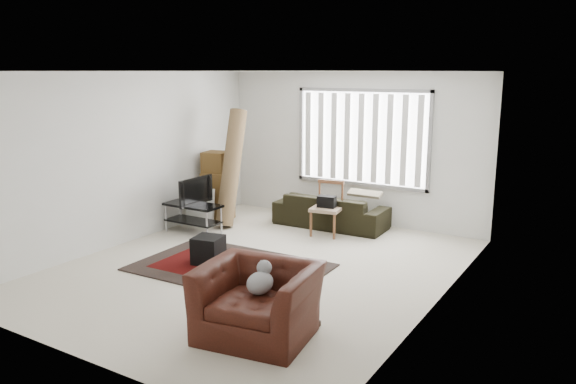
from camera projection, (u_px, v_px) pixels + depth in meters
name	position (u px, v px, depth m)	size (l,w,h in m)	color
room	(280.00, 139.00, 7.91)	(6.00, 6.02, 2.71)	beige
persian_rug	(230.00, 267.00, 7.86)	(2.63, 1.80, 0.02)	black
tv_stand	(193.00, 212.00, 9.53)	(1.00, 0.45, 0.50)	black
tv	(192.00, 191.00, 9.45)	(0.81, 0.11, 0.47)	black
subwoofer	(208.00, 250.00, 7.98)	(0.39, 0.39, 0.39)	black
moving_boxes	(217.00, 188.00, 10.34)	(0.60, 0.56, 1.26)	brown
white_flatpack	(200.00, 207.00, 9.98)	(0.53, 0.08, 0.67)	silver
rolled_rug	(232.00, 167.00, 9.93)	(0.31, 0.31, 2.07)	brown
sofa	(331.00, 205.00, 9.90)	(1.98, 0.86, 0.76)	black
side_chair	(327.00, 206.00, 9.39)	(0.55, 0.55, 0.90)	#8E755D
armchair	(258.00, 296.00, 5.77)	(1.30, 1.18, 0.86)	#3A140C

